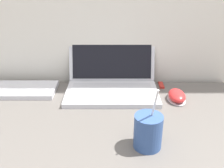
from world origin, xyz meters
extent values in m
cube|color=silver|center=(0.05, 0.47, 0.73)|extent=(0.39, 0.22, 0.02)
cube|color=#B7B7BC|center=(0.05, 0.48, 0.74)|extent=(0.34, 0.12, 0.00)
cube|color=silver|center=(0.05, 0.61, 0.83)|extent=(0.39, 0.07, 0.19)
cube|color=black|center=(0.05, 0.60, 0.84)|extent=(0.36, 0.06, 0.17)
cylinder|color=#33518C|center=(0.16, 0.13, 0.77)|extent=(0.09, 0.09, 0.11)
cylinder|color=black|center=(0.16, 0.13, 0.82)|extent=(0.07, 0.07, 0.01)
cylinder|color=white|center=(0.17, 0.13, 0.84)|extent=(0.02, 0.06, 0.17)
ellipsoid|color=#B2B2B7|center=(0.31, 0.43, 0.72)|extent=(0.07, 0.11, 0.01)
ellipsoid|color=red|center=(0.31, 0.43, 0.74)|extent=(0.07, 0.11, 0.04)
cube|color=silver|center=(-0.42, 0.50, 0.73)|extent=(0.46, 0.15, 0.02)
cube|color=#B2261E|center=(0.27, 0.56, 0.72)|extent=(0.02, 0.06, 0.01)
camera|label=1|loc=(0.05, -0.51, 1.24)|focal=42.00mm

